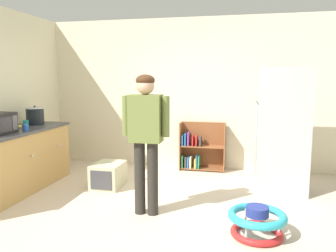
% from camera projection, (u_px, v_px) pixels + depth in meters
% --- Properties ---
extents(ground_plane, '(12.00, 12.00, 0.00)m').
position_uv_depth(ground_plane, '(158.00, 215.00, 3.97)').
color(ground_plane, beige).
rests_on(ground_plane, ground).
extents(back_wall, '(5.20, 0.06, 2.70)m').
position_uv_depth(back_wall, '(189.00, 94.00, 6.03)').
color(back_wall, beige).
rests_on(back_wall, ground).
extents(left_side_wall, '(0.06, 2.99, 2.70)m').
position_uv_depth(left_side_wall, '(5.00, 97.00, 5.12)').
color(left_side_wall, beige).
rests_on(left_side_wall, ground).
extents(kitchen_counter, '(0.65, 2.11, 0.90)m').
position_uv_depth(kitchen_counter, '(13.00, 162.00, 4.70)').
color(kitchen_counter, tan).
rests_on(kitchen_counter, ground).
extents(refrigerator, '(0.73, 0.68, 1.78)m').
position_uv_depth(refrigerator, '(282.00, 130.00, 4.77)').
color(refrigerator, '#B7BABF').
rests_on(refrigerator, ground).
extents(bookshelf, '(0.80, 0.28, 0.85)m').
position_uv_depth(bookshelf, '(199.00, 150.00, 5.94)').
color(bookshelf, brown).
rests_on(bookshelf, ground).
extents(standing_person, '(0.57, 0.22, 1.67)m').
position_uv_depth(standing_person, '(146.00, 131.00, 3.89)').
color(standing_person, '#2B2722').
rests_on(standing_person, ground).
extents(baby_walker, '(0.60, 0.60, 0.32)m').
position_uv_depth(baby_walker, '(257.00, 221.00, 3.43)').
color(baby_walker, red).
rests_on(baby_walker, ground).
extents(pet_carrier, '(0.42, 0.55, 0.36)m').
position_uv_depth(pet_carrier, '(108.00, 175.00, 5.01)').
color(pet_carrier, beige).
rests_on(pet_carrier, ground).
extents(crock_pot, '(0.28, 0.28, 0.30)m').
position_uv_depth(crock_pot, '(35.00, 116.00, 5.28)').
color(crock_pot, black).
rests_on(crock_pot, kitchen_counter).
extents(banana_bunch, '(0.12, 0.16, 0.04)m').
position_uv_depth(banana_bunch, '(19.00, 126.00, 4.89)').
color(banana_bunch, yellow).
rests_on(banana_bunch, kitchen_counter).
extents(teal_cup, '(0.08, 0.08, 0.09)m').
position_uv_depth(teal_cup, '(26.00, 123.00, 5.06)').
color(teal_cup, teal).
rests_on(teal_cup, kitchen_counter).
extents(yellow_cup, '(0.08, 0.08, 0.09)m').
position_uv_depth(yellow_cup, '(14.00, 127.00, 4.69)').
color(yellow_cup, yellow).
rests_on(yellow_cup, kitchen_counter).
extents(blue_cup, '(0.08, 0.08, 0.09)m').
position_uv_depth(blue_cup, '(25.00, 127.00, 4.64)').
color(blue_cup, blue).
rests_on(blue_cup, kitchen_counter).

